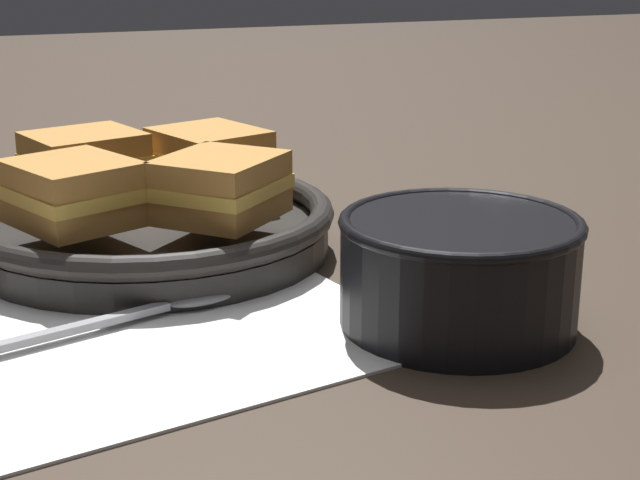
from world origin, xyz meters
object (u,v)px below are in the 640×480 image
object	(u,v)px
sandwich_near_left	(85,161)
sandwich_far_left	(220,187)
spoon	(173,304)
sandwich_near_right	(73,193)
sandwich_far_right	(214,157)
soup_bowl	(459,265)
skillet	(152,227)

from	to	relation	value
sandwich_near_left	sandwich_far_left	bearing A→B (deg)	-58.10
spoon	sandwich_near_right	xyz separation A→B (m)	(-0.05, 0.10, 0.06)
sandwich_far_right	sandwich_near_left	bearing A→B (deg)	166.90
sandwich_near_left	sandwich_near_right	world-z (taller)	same
sandwich_near_left	sandwich_far_left	distance (m)	0.15
sandwich_near_right	sandwich_far_left	bearing A→B (deg)	-13.10
soup_bowl	sandwich_far_left	distance (m)	0.19
sandwich_far_right	sandwich_near_right	bearing A→B (deg)	-148.10
spoon	sandwich_far_left	size ratio (longest dim) A/B	1.48
sandwich_far_left	sandwich_far_right	xyz separation A→B (m)	(0.02, 0.10, 0.00)
soup_bowl	sandwich_near_left	world-z (taller)	sandwich_near_left
spoon	sandwich_far_left	xyz separation A→B (m)	(0.06, 0.07, 0.06)
soup_bowl	sandwich_near_right	xyz separation A→B (m)	(-0.21, 0.18, 0.02)
skillet	sandwich_near_left	world-z (taller)	sandwich_near_left
sandwich_near_left	sandwich_far_right	world-z (taller)	same
soup_bowl	sandwich_far_right	size ratio (longest dim) A/B	1.44
spoon	sandwich_near_right	distance (m)	0.12
sandwich_near_right	sandwich_far_right	size ratio (longest dim) A/B	1.03
sandwich_near_right	sandwich_far_left	world-z (taller)	same
skillet	sandwich_far_right	bearing A→B (deg)	31.90
soup_bowl	sandwich_far_left	xyz separation A→B (m)	(-0.11, 0.16, 0.02)
soup_bowl	spoon	world-z (taller)	soup_bowl
spoon	sandwich_far_right	bearing A→B (deg)	49.81
skillet	spoon	bearing A→B (deg)	-96.86
skillet	sandwich_far_right	distance (m)	0.09
skillet	sandwich_far_left	bearing A→B (deg)	-58.10
skillet	sandwich_far_right	size ratio (longest dim) A/B	2.68
sandwich_far_left	sandwich_near_left	bearing A→B (deg)	121.90
skillet	sandwich_far_left	size ratio (longest dim) A/B	2.46
sandwich_near_left	sandwich_near_right	distance (m)	0.10
sandwich_near_left	sandwich_far_left	xyz separation A→B (m)	(0.08, -0.13, 0.00)
soup_bowl	sandwich_near_right	world-z (taller)	sandwich_near_right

